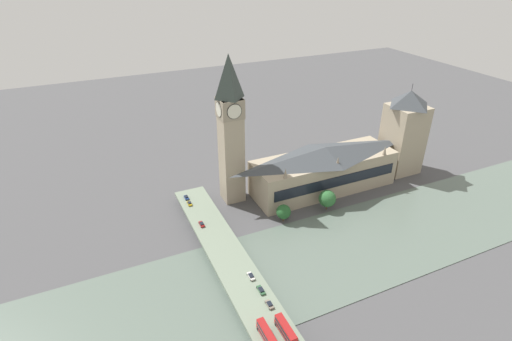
% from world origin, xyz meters
% --- Properties ---
extents(ground_plane, '(600.00, 600.00, 0.00)m').
position_xyz_m(ground_plane, '(0.00, 0.00, 0.00)').
color(ground_plane, '#4C4C4F').
extents(river_water, '(54.56, 360.00, 0.30)m').
position_xyz_m(river_water, '(-33.28, 0.00, 0.15)').
color(river_water, slate).
rests_on(river_water, ground_plane).
extents(parliament_hall, '(25.34, 80.00, 25.42)m').
position_xyz_m(parliament_hall, '(15.43, -8.00, 12.63)').
color(parliament_hall, tan).
rests_on(parliament_hall, ground_plane).
extents(clock_tower, '(11.81, 11.81, 76.70)m').
position_xyz_m(clock_tower, '(26.93, 41.31, 40.41)').
color(clock_tower, tan).
rests_on(clock_tower, ground_plane).
extents(victoria_tower, '(19.36, 19.36, 53.33)m').
position_xyz_m(victoria_tower, '(15.49, -61.68, 24.66)').
color(victoria_tower, tan).
rests_on(victoria_tower, ground_plane).
extents(road_bridge, '(141.11, 15.56, 4.99)m').
position_xyz_m(road_bridge, '(-33.28, 62.40, 4.02)').
color(road_bridge, '#5D6A59').
rests_on(road_bridge, ground_plane).
extents(double_decker_bus_lead, '(11.36, 2.57, 4.64)m').
position_xyz_m(double_decker_bus_lead, '(-65.12, 65.80, 7.55)').
color(double_decker_bus_lead, red).
rests_on(double_decker_bus_lead, road_bridge).
extents(double_decker_bus_mid, '(11.61, 2.65, 4.64)m').
position_xyz_m(double_decker_bus_mid, '(-66.13, 59.43, 7.56)').
color(double_decker_bus_mid, red).
rests_on(double_decker_bus_mid, road_bridge).
extents(car_northbound_lead, '(4.06, 1.80, 1.54)m').
position_xyz_m(car_northbound_lead, '(28.97, 66.08, 5.75)').
color(car_northbound_lead, navy).
rests_on(car_northbound_lead, road_bridge).
extents(car_northbound_mid, '(4.76, 1.80, 1.22)m').
position_xyz_m(car_northbound_mid, '(-44.94, 58.46, 5.61)').
color(car_northbound_mid, '#2D5638').
rests_on(car_northbound_mid, road_bridge).
extents(car_northbound_tail, '(4.04, 1.85, 1.40)m').
position_xyz_m(car_northbound_tail, '(22.96, 66.17, 5.68)').
color(car_northbound_tail, gold).
rests_on(car_northbound_tail, road_bridge).
extents(car_southbound_lead, '(4.49, 1.78, 1.38)m').
position_xyz_m(car_southbound_lead, '(-36.79, 58.94, 5.69)').
color(car_southbound_lead, silver).
rests_on(car_southbound_lead, road_bridge).
extents(car_southbound_mid, '(4.42, 1.80, 1.28)m').
position_xyz_m(car_southbound_mid, '(3.75, 65.96, 5.64)').
color(car_southbound_mid, maroon).
rests_on(car_southbound_mid, road_bridge).
extents(car_southbound_tail, '(4.30, 1.80, 1.29)m').
position_xyz_m(car_southbound_tail, '(-52.48, 58.66, 5.64)').
color(car_southbound_tail, slate).
rests_on(car_southbound_tail, road_bridge).
extents(tree_embankment_near, '(7.20, 7.20, 9.13)m').
position_xyz_m(tree_embankment_near, '(-3.11, 26.64, 5.52)').
color(tree_embankment_near, brown).
rests_on(tree_embankment_near, ground_plane).
extents(tree_embankment_mid, '(8.78, 8.78, 10.97)m').
position_xyz_m(tree_embankment_mid, '(-3.27, 1.63, 6.57)').
color(tree_embankment_mid, brown).
rests_on(tree_embankment_mid, ground_plane).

